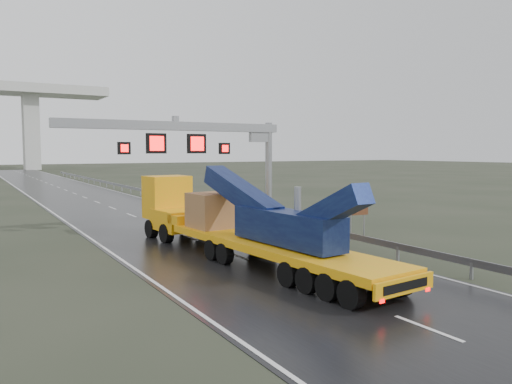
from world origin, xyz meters
TOP-DOWN VIEW (x-y plane):
  - ground at (0.00, 0.00)m, footprint 400.00×400.00m
  - road at (0.00, 40.00)m, footprint 11.00×200.00m
  - guardrail at (6.10, 30.00)m, footprint 0.20×140.00m
  - sign_gantry at (2.10, 17.99)m, footprint 14.90×1.20m
  - heavy_haul_truck at (-0.27, 10.63)m, footprint 4.31×19.23m
  - exit_sign_pair at (8.28, 10.28)m, footprint 1.44×0.24m
  - striped_barrier at (6.51, 14.65)m, footprint 0.80×0.62m

SIDE VIEW (x-z plane):
  - ground at x=0.00m, z-range 0.00..0.00m
  - road at x=0.00m, z-range 0.00..0.02m
  - striped_barrier at x=6.51m, z-range 0.00..1.19m
  - guardrail at x=6.10m, z-range 0.00..1.40m
  - exit_sign_pair at x=8.28m, z-range 0.49..2.97m
  - heavy_haul_truck at x=-0.27m, z-range -0.50..3.98m
  - sign_gantry at x=2.10m, z-range 1.90..9.33m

